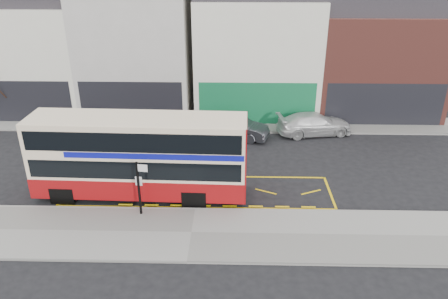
{
  "coord_description": "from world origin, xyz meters",
  "views": [
    {
      "loc": [
        1.87,
        -18.49,
        11.89
      ],
      "look_at": [
        1.37,
        2.0,
        2.26
      ],
      "focal_mm": 35.0,
      "sensor_mm": 36.0,
      "label": 1
    }
  ],
  "objects_px": {
    "car_grey": "(235,127)",
    "double_decker_bus": "(140,156)",
    "car_white": "(314,124)",
    "bus_stop_post": "(140,183)",
    "street_tree_right": "(263,74)",
    "car_silver": "(97,122)"
  },
  "relations": [
    {
      "from": "car_silver",
      "to": "car_white",
      "type": "height_order",
      "value": "car_white"
    },
    {
      "from": "car_grey",
      "to": "street_tree_right",
      "type": "distance_m",
      "value": 4.79
    },
    {
      "from": "car_white",
      "to": "car_silver",
      "type": "bearing_deg",
      "value": 78.63
    },
    {
      "from": "car_silver",
      "to": "street_tree_right",
      "type": "relative_size",
      "value": 0.73
    },
    {
      "from": "car_grey",
      "to": "car_white",
      "type": "relative_size",
      "value": 0.89
    },
    {
      "from": "car_grey",
      "to": "double_decker_bus",
      "type": "bearing_deg",
      "value": 165.95
    },
    {
      "from": "car_silver",
      "to": "street_tree_right",
      "type": "bearing_deg",
      "value": -90.62
    },
    {
      "from": "car_silver",
      "to": "bus_stop_post",
      "type": "bearing_deg",
      "value": -166.1
    },
    {
      "from": "double_decker_bus",
      "to": "car_white",
      "type": "bearing_deg",
      "value": 40.99
    },
    {
      "from": "bus_stop_post",
      "to": "car_silver",
      "type": "distance_m",
      "value": 11.93
    },
    {
      "from": "bus_stop_post",
      "to": "street_tree_right",
      "type": "distance_m",
      "value": 14.61
    },
    {
      "from": "car_grey",
      "to": "street_tree_right",
      "type": "relative_size",
      "value": 0.88
    },
    {
      "from": "car_silver",
      "to": "car_grey",
      "type": "distance_m",
      "value": 9.69
    },
    {
      "from": "double_decker_bus",
      "to": "car_white",
      "type": "relative_size",
      "value": 2.12
    },
    {
      "from": "car_grey",
      "to": "car_white",
      "type": "distance_m",
      "value": 5.52
    },
    {
      "from": "car_grey",
      "to": "bus_stop_post",
      "type": "bearing_deg",
      "value": 173.27
    },
    {
      "from": "bus_stop_post",
      "to": "car_grey",
      "type": "xyz_separation_m",
      "value": [
        4.42,
        9.67,
        -1.08
      ]
    },
    {
      "from": "bus_stop_post",
      "to": "car_grey",
      "type": "height_order",
      "value": "bus_stop_post"
    },
    {
      "from": "double_decker_bus",
      "to": "car_white",
      "type": "distance_m",
      "value": 13.33
    },
    {
      "from": "bus_stop_post",
      "to": "car_white",
      "type": "bearing_deg",
      "value": 54.14
    },
    {
      "from": "bus_stop_post",
      "to": "car_silver",
      "type": "bearing_deg",
      "value": 123.77
    },
    {
      "from": "double_decker_bus",
      "to": "bus_stop_post",
      "type": "height_order",
      "value": "double_decker_bus"
    }
  ]
}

